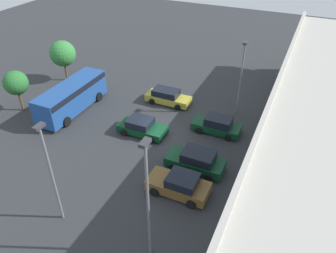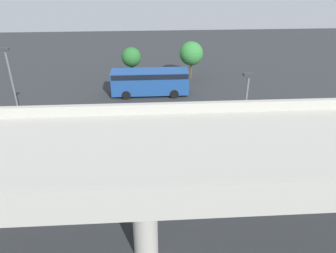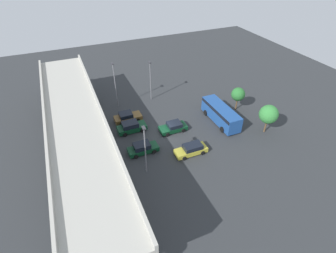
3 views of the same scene
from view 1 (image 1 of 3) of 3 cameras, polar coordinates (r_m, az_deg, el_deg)
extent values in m
plane|color=#2D3033|center=(29.29, -1.63, -1.68)|extent=(91.79, 91.79, 0.00)
cube|color=#ADAAA0|center=(24.10, 25.84, 2.79)|extent=(40.76, 7.15, 0.90)
cube|color=#ADAAA0|center=(23.74, 18.20, 6.21)|extent=(40.76, 0.30, 0.55)
cylinder|color=#ADAAA0|center=(44.09, 25.97, 11.76)|extent=(1.24, 1.24, 5.51)
cylinder|color=#ADAAA0|center=(25.75, 24.08, -3.28)|extent=(1.24, 1.24, 5.51)
cube|color=gold|center=(33.97, 0.03, 4.88)|extent=(1.76, 4.64, 0.68)
cube|color=black|center=(33.74, -0.35, 5.94)|extent=(1.62, 2.63, 0.64)
cylinder|color=black|center=(34.31, 2.85, 4.76)|extent=(0.22, 0.61, 0.61)
cylinder|color=black|center=(32.87, 1.68, 3.36)|extent=(0.22, 0.61, 0.61)
cylinder|color=black|center=(35.32, -1.50, 5.72)|extent=(0.22, 0.61, 0.61)
cylinder|color=black|center=(33.92, -2.82, 4.39)|extent=(0.22, 0.61, 0.61)
cube|color=#0C381E|center=(29.89, 8.41, -0.09)|extent=(1.77, 4.35, 0.67)
cube|color=black|center=(29.47, 8.81, 0.95)|extent=(1.63, 2.30, 0.71)
cylinder|color=black|center=(29.58, 5.37, -0.70)|extent=(0.22, 0.61, 0.61)
cylinder|color=black|center=(31.02, 6.51, 1.05)|extent=(0.22, 0.61, 0.61)
cylinder|color=black|center=(29.02, 10.37, -1.95)|extent=(0.22, 0.61, 0.61)
cylinder|color=black|center=(30.49, 11.30, -0.11)|extent=(0.22, 0.61, 0.61)
cube|color=#0C381E|center=(29.47, -4.47, -0.35)|extent=(1.99, 4.32, 0.65)
cube|color=black|center=(29.20, -4.88, 0.76)|extent=(1.83, 2.12, 0.62)
cylinder|color=black|center=(29.79, -1.26, -0.24)|extent=(0.22, 0.63, 0.63)
cylinder|color=black|center=(28.32, -3.03, -2.36)|extent=(0.22, 0.63, 0.63)
cylinder|color=black|center=(30.86, -5.76, 0.93)|extent=(0.22, 0.63, 0.63)
cylinder|color=black|center=(29.44, -7.68, -1.06)|extent=(0.22, 0.63, 0.63)
cube|color=#0C381E|center=(25.65, 4.76, -6.28)|extent=(1.94, 4.53, 0.77)
cube|color=black|center=(25.12, 5.37, -5.15)|extent=(1.78, 2.45, 0.71)
cylinder|color=black|center=(25.48, 0.96, -7.18)|extent=(0.22, 0.66, 0.66)
cylinder|color=black|center=(26.88, 2.66, -4.62)|extent=(0.22, 0.66, 0.66)
cylinder|color=black|center=(24.80, 7.00, -8.90)|extent=(0.22, 0.66, 0.66)
cylinder|color=black|center=(26.24, 8.39, -6.17)|extent=(0.22, 0.66, 0.66)
cube|color=brown|center=(23.67, 1.76, -10.33)|extent=(1.98, 4.47, 0.77)
cube|color=black|center=(23.09, 2.58, -9.32)|extent=(1.82, 2.09, 0.65)
cylinder|color=black|center=(23.60, -2.39, -11.32)|extent=(0.22, 0.70, 0.70)
cylinder|color=black|center=(24.90, -0.30, -8.29)|extent=(0.22, 0.70, 0.70)
cylinder|color=black|center=(22.84, 4.03, -13.36)|extent=(0.22, 0.70, 0.70)
cylinder|color=black|center=(24.19, 5.78, -10.09)|extent=(0.22, 0.70, 0.70)
cube|color=#1E478C|center=(33.64, -16.41, 5.02)|extent=(8.41, 2.42, 2.52)
cube|color=black|center=(33.23, -16.65, 6.38)|extent=(8.24, 2.47, 0.55)
cylinder|color=black|center=(36.58, -15.16, 5.81)|extent=(0.94, 0.29, 0.94)
cylinder|color=black|center=(35.18, -11.97, 5.11)|extent=(0.94, 0.29, 0.94)
cylinder|color=black|center=(33.33, -20.50, 1.77)|extent=(0.94, 0.29, 0.94)
cylinder|color=black|center=(31.79, -17.23, 0.82)|extent=(0.94, 0.29, 0.94)
cylinder|color=slate|center=(21.08, -19.47, -8.33)|extent=(0.16, 0.16, 7.19)
cube|color=#333338|center=(18.91, -21.58, -0.01)|extent=(0.70, 0.35, 0.20)
cylinder|color=slate|center=(17.79, -3.49, -13.54)|extent=(0.16, 0.16, 8.07)
cube|color=#333338|center=(14.98, -4.03, -2.86)|extent=(0.70, 0.35, 0.20)
cylinder|color=slate|center=(31.53, 12.48, 7.78)|extent=(0.16, 0.16, 7.08)
cube|color=#333338|center=(30.13, 13.35, 13.97)|extent=(0.70, 0.35, 0.20)
cylinder|color=brown|center=(40.31, -17.31, 9.05)|extent=(0.24, 0.24, 2.05)
sphere|color=#337F38|center=(39.46, -17.88, 12.00)|extent=(2.88, 2.88, 2.88)
cylinder|color=brown|center=(35.63, -24.23, 4.05)|extent=(0.24, 0.24, 2.03)
sphere|color=#286B2D|center=(34.76, -25.00, 6.90)|extent=(2.35, 2.35, 2.35)
camera|label=2|loc=(26.03, 58.43, 10.89)|focal=35.00mm
camera|label=3|loc=(51.91, 34.10, 38.70)|focal=28.00mm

